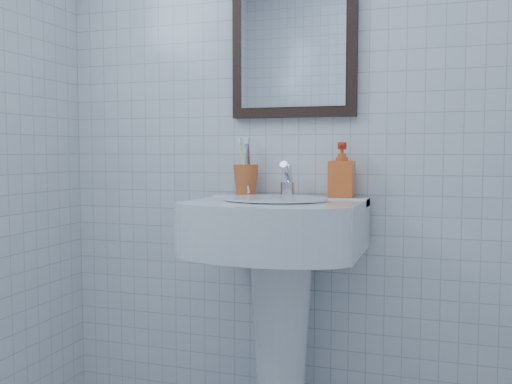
% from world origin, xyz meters
% --- Properties ---
extents(wall_back, '(2.20, 0.02, 2.50)m').
position_xyz_m(wall_back, '(0.00, 1.20, 1.25)').
color(wall_back, silver).
rests_on(wall_back, ground).
extents(washbasin, '(0.61, 0.45, 0.94)m').
position_xyz_m(washbasin, '(-0.09, 0.99, 0.63)').
color(washbasin, white).
rests_on(washbasin, ground).
extents(faucet, '(0.06, 0.12, 0.14)m').
position_xyz_m(faucet, '(-0.09, 1.10, 0.99)').
color(faucet, silver).
rests_on(faucet, washbasin).
extents(toothbrush_cup, '(0.13, 0.13, 0.12)m').
position_xyz_m(toothbrush_cup, '(-0.26, 1.12, 0.99)').
color(toothbrush_cup, '#BF5426').
rests_on(toothbrush_cup, washbasin).
extents(soap_dispenser, '(0.09, 0.09, 0.20)m').
position_xyz_m(soap_dispenser, '(0.12, 1.12, 1.03)').
color(soap_dispenser, red).
rests_on(soap_dispenser, washbasin).
extents(wall_mirror, '(0.50, 0.04, 0.62)m').
position_xyz_m(wall_mirror, '(-0.09, 1.18, 1.55)').
color(wall_mirror, black).
rests_on(wall_mirror, wall_back).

